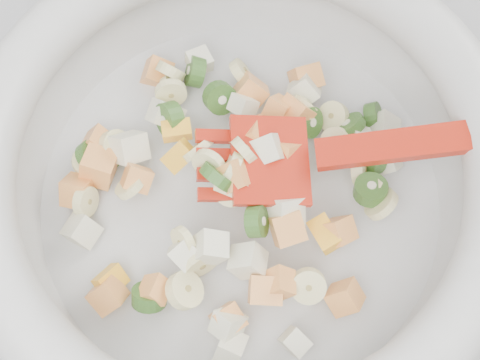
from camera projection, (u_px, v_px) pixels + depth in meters
counter at (204, 288)px, 0.97m from camera, size 2.00×0.60×0.90m
mixing_bowl at (240, 173)px, 0.49m from camera, size 0.44×0.40×0.12m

